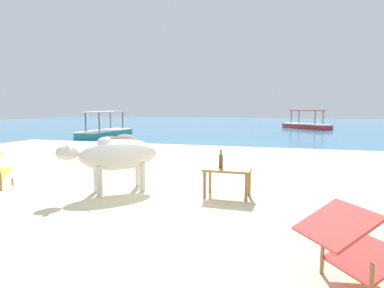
{
  "coord_description": "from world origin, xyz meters",
  "views": [
    {
      "loc": [
        2.2,
        -5.19,
        1.53
      ],
      "look_at": [
        -0.18,
        3.0,
        0.55
      ],
      "focal_mm": 30.42,
      "sensor_mm": 36.0,
      "label": 1
    }
  ],
  "objects_px": {
    "cow": "(116,155)",
    "boat_teal": "(105,131)",
    "low_bench_table": "(227,173)",
    "bottle": "(221,161)",
    "boat_red": "(306,124)",
    "deck_chair_near": "(351,243)"
  },
  "relations": [
    {
      "from": "cow",
      "to": "bottle",
      "type": "distance_m",
      "value": 1.82
    },
    {
      "from": "cow",
      "to": "low_bench_table",
      "type": "height_order",
      "value": "cow"
    },
    {
      "from": "deck_chair_near",
      "to": "boat_teal",
      "type": "relative_size",
      "value": 0.25
    },
    {
      "from": "deck_chair_near",
      "to": "boat_teal",
      "type": "height_order",
      "value": "boat_teal"
    },
    {
      "from": "cow",
      "to": "boat_teal",
      "type": "distance_m",
      "value": 11.52
    },
    {
      "from": "cow",
      "to": "low_bench_table",
      "type": "bearing_deg",
      "value": 143.16
    },
    {
      "from": "cow",
      "to": "deck_chair_near",
      "type": "xyz_separation_m",
      "value": [
        3.37,
        -2.22,
        -0.26
      ]
    },
    {
      "from": "cow",
      "to": "bottle",
      "type": "relative_size",
      "value": 5.08
    },
    {
      "from": "boat_teal",
      "to": "boat_red",
      "type": "xyz_separation_m",
      "value": [
        10.29,
        9.46,
        0.0
      ]
    },
    {
      "from": "low_bench_table",
      "to": "boat_teal",
      "type": "height_order",
      "value": "boat_teal"
    },
    {
      "from": "low_bench_table",
      "to": "bottle",
      "type": "relative_size",
      "value": 2.6
    },
    {
      "from": "boat_teal",
      "to": "cow",
      "type": "bearing_deg",
      "value": -145.38
    },
    {
      "from": "boat_red",
      "to": "low_bench_table",
      "type": "bearing_deg",
      "value": 129.04
    },
    {
      "from": "low_bench_table",
      "to": "boat_red",
      "type": "height_order",
      "value": "boat_red"
    },
    {
      "from": "deck_chair_near",
      "to": "bottle",
      "type": "bearing_deg",
      "value": 87.61
    },
    {
      "from": "boat_teal",
      "to": "boat_red",
      "type": "bearing_deg",
      "value": -44.83
    },
    {
      "from": "low_bench_table",
      "to": "boat_red",
      "type": "xyz_separation_m",
      "value": [
        2.25,
        19.01,
        -0.14
      ]
    },
    {
      "from": "cow",
      "to": "bottle",
      "type": "xyz_separation_m",
      "value": [
        1.81,
        0.24,
        -0.05
      ]
    },
    {
      "from": "bottle",
      "to": "deck_chair_near",
      "type": "bearing_deg",
      "value": -57.55
    },
    {
      "from": "deck_chair_near",
      "to": "boat_red",
      "type": "relative_size",
      "value": 0.27
    },
    {
      "from": "deck_chair_near",
      "to": "boat_red",
      "type": "distance_m",
      "value": 21.45
    },
    {
      "from": "boat_teal",
      "to": "bottle",
      "type": "bearing_deg",
      "value": -137.68
    }
  ]
}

